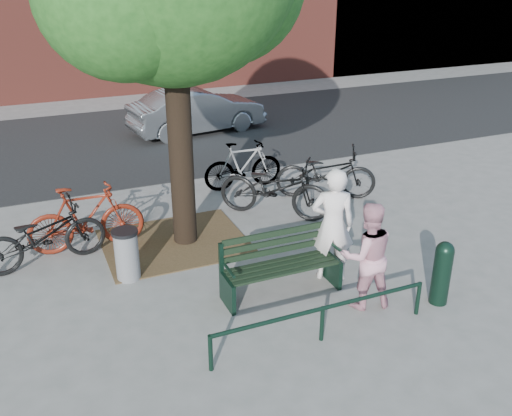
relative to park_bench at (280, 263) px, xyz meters
name	(u,v)px	position (x,y,z in m)	size (l,w,h in m)	color
ground	(281,294)	(0.00, -0.08, -0.48)	(90.00, 90.00, 0.00)	gray
dirt_pit	(175,242)	(-1.00, 2.12, -0.47)	(2.40, 2.00, 0.02)	brown
road	(148,138)	(0.00, 8.42, -0.47)	(40.00, 7.00, 0.01)	black
park_bench	(280,263)	(0.00, 0.00, 0.00)	(1.74, 0.54, 0.97)	black
guard_railing	(323,314)	(0.00, -1.28, -0.08)	(3.06, 0.06, 0.51)	black
person_left	(333,225)	(0.90, 0.07, 0.41)	(0.65, 0.43, 1.78)	silver
person_right	(367,256)	(0.95, -0.78, 0.30)	(0.76, 0.59, 1.56)	#CF8E9F
bollard	(442,271)	(1.97, -1.16, 0.04)	(0.26, 0.26, 0.96)	black
litter_bin	(127,254)	(-1.97, 1.24, -0.07)	(0.40, 0.40, 0.81)	gray
bicycle_a	(43,235)	(-3.09, 2.19, 0.04)	(0.68, 1.96, 1.03)	black
bicycle_b	(86,218)	(-2.39, 2.47, 0.09)	(0.54, 1.90, 1.14)	#631B0E
bicycle_c	(274,188)	(1.06, 2.48, 0.09)	(0.75, 2.15, 1.13)	black
bicycle_d	(243,165)	(1.05, 4.03, 0.03)	(0.48, 1.71, 1.03)	gray
bicycle_e	(326,173)	(2.40, 2.89, 0.05)	(0.70, 2.02, 1.06)	black
parked_car	(197,110)	(1.45, 8.47, 0.14)	(1.31, 3.77, 1.24)	gray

